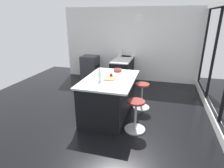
% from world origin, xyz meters
% --- Properties ---
extents(ground_plane, '(7.73, 7.73, 0.00)m').
position_xyz_m(ground_plane, '(0.00, 0.00, 0.00)').
color(ground_plane, black).
extents(interior_partition_left, '(0.15, 4.97, 2.62)m').
position_xyz_m(interior_partition_left, '(-2.97, 0.00, 1.31)').
color(interior_partition_left, silver).
rests_on(interior_partition_left, ground_plane).
extents(sink_cabinet, '(2.03, 0.60, 1.20)m').
position_xyz_m(sink_cabinet, '(-2.63, -0.09, 0.47)').
color(sink_cabinet, black).
rests_on(sink_cabinet, ground_plane).
extents(oven_range, '(0.60, 0.61, 0.89)m').
position_xyz_m(oven_range, '(-2.62, -1.46, 0.44)').
color(oven_range, '#38383D').
rests_on(oven_range, ground_plane).
extents(kitchen_island, '(1.69, 1.15, 0.93)m').
position_xyz_m(kitchen_island, '(-0.05, 0.04, 0.47)').
color(kitchen_island, black).
rests_on(kitchen_island, ground_plane).
extents(stool_by_window, '(0.44, 0.44, 0.68)m').
position_xyz_m(stool_by_window, '(-0.58, 0.79, 0.32)').
color(stool_by_window, '#B7B7BC').
rests_on(stool_by_window, ground_plane).
extents(stool_middle, '(0.44, 0.44, 0.68)m').
position_xyz_m(stool_middle, '(0.48, 0.79, 0.32)').
color(stool_middle, '#B7B7BC').
rests_on(stool_middle, ground_plane).
extents(cutting_board, '(0.36, 0.24, 0.02)m').
position_xyz_m(cutting_board, '(-0.04, 0.10, 0.94)').
color(cutting_board, olive).
rests_on(cutting_board, kitchen_island).
extents(apple_red, '(0.07, 0.07, 0.07)m').
position_xyz_m(apple_red, '(-0.16, 0.08, 0.99)').
color(apple_red, red).
rests_on(apple_red, cutting_board).
extents(water_bottle, '(0.06, 0.06, 0.31)m').
position_xyz_m(water_bottle, '(0.24, -0.07, 1.06)').
color(water_bottle, silver).
rests_on(water_bottle, kitchen_island).
extents(fruit_bowl, '(0.21, 0.21, 0.07)m').
position_xyz_m(fruit_bowl, '(-0.65, 0.12, 0.97)').
color(fruit_bowl, '#993833').
rests_on(fruit_bowl, kitchen_island).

